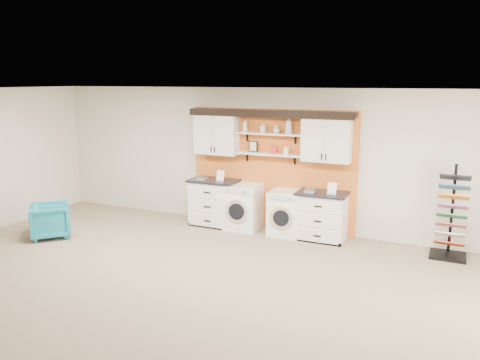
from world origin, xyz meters
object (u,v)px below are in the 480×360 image
at_px(base_cabinet_left, 214,202).
at_px(washer, 243,207).
at_px(armchair, 51,220).
at_px(dryer, 287,213).
at_px(base_cabinet_right, 322,216).
at_px(sample_rack, 450,228).

xyz_separation_m(base_cabinet_left, washer, (0.66, -0.00, -0.02)).
xyz_separation_m(washer, armchair, (-3.17, -1.95, -0.13)).
bearing_deg(washer, dryer, -0.00).
distance_m(base_cabinet_right, dryer, 0.69).
xyz_separation_m(base_cabinet_left, armchair, (-2.51, -1.95, -0.16)).
relative_size(base_cabinet_left, dryer, 1.13).
relative_size(washer, sample_rack, 0.58).
bearing_deg(sample_rack, base_cabinet_right, -179.25).
distance_m(base_cabinet_right, washer, 1.60).
distance_m(washer, dryer, 0.91).
height_order(dryer, armchair, dryer).
distance_m(dryer, sample_rack, 2.89).
bearing_deg(dryer, washer, 180.00).
height_order(sample_rack, armchair, sample_rack).
relative_size(base_cabinet_right, armchair, 1.31).
bearing_deg(sample_rack, armchair, -163.05).
height_order(base_cabinet_left, armchair, base_cabinet_left).
bearing_deg(washer, sample_rack, -0.42).
distance_m(dryer, armchair, 4.52).
xyz_separation_m(washer, sample_rack, (3.80, -0.03, 0.06)).
bearing_deg(sample_rack, base_cabinet_left, -178.84).
bearing_deg(washer, base_cabinet_right, 0.12).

